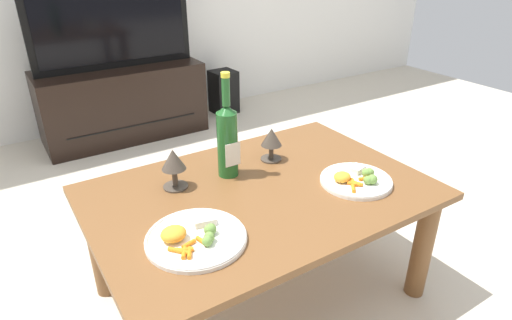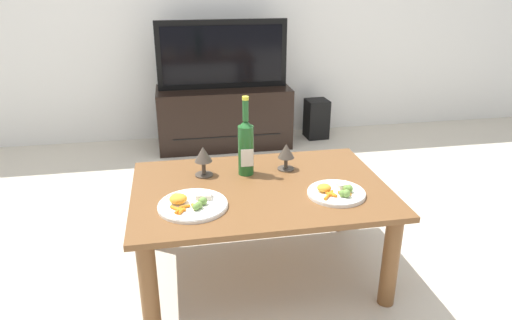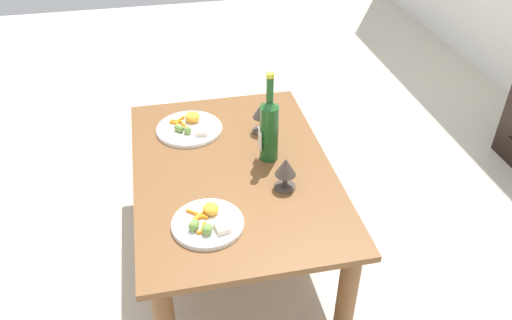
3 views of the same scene
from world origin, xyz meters
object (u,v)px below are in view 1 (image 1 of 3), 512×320
tv_stand (123,102)px  tv_screen (112,26)px  dining_table (261,209)px  goblet_left (173,162)px  wine_bottle (227,138)px  dinner_plate_left (195,237)px  dinner_plate_right (356,179)px  floor_speaker (224,92)px  goblet_right (271,139)px

tv_stand → tv_screen: (0.00, -0.00, 0.49)m
dining_table → goblet_left: size_ratio=7.90×
wine_bottle → dinner_plate_left: bearing=-132.8°
tv_stand → wine_bottle: 1.63m
dining_table → tv_stand: (0.04, 1.75, -0.13)m
tv_screen → dinner_plate_left: 1.93m
dining_table → tv_stand: size_ratio=1.07×
dinner_plate_left → dinner_plate_right: size_ratio=1.15×
goblet_left → dining_table: bearing=-35.8°
tv_screen → wine_bottle: bearing=-92.9°
wine_bottle → goblet_left: (-0.19, 0.02, -0.05)m
floor_speaker → tv_stand: bearing=-179.5°
dining_table → goblet_left: 0.33m
tv_screen → goblet_right: (0.11, -1.58, -0.20)m
wine_bottle → dinner_plate_left: (-0.26, -0.29, -0.13)m
tv_screen → dinner_plate_left: tv_screen is taller
wine_bottle → dining_table: bearing=-75.9°
tv_stand → tv_screen: size_ratio=1.04×
tv_stand → tv_screen: bearing=-90.0°
tv_stand → dinner_plate_right: size_ratio=4.24×
dinner_plate_left → dinner_plate_right: dinner_plate_left is taller
tv_stand → dinner_plate_right: dinner_plate_right is taller
tv_screen → floor_speaker: bearing=3.6°
dinner_plate_right → tv_screen: bearing=97.8°
dining_table → dinner_plate_left: size_ratio=3.94×
dining_table → goblet_left: goblet_left is taller
floor_speaker → goblet_left: size_ratio=2.32×
dining_table → dinner_plate_right: bearing=-24.4°
dining_table → goblet_right: 0.28m
dinner_plate_left → dinner_plate_right: 0.60m
wine_bottle → goblet_left: wine_bottle is taller
floor_speaker → dinner_plate_right: bearing=-108.2°
tv_stand → dinner_plate_right: 1.91m
floor_speaker → goblet_right: (-0.67, -1.63, 0.37)m
floor_speaker → tv_screen: bearing=-179.3°
dining_table → tv_screen: tv_screen is taller
goblet_right → goblet_left: bearing=180.0°
tv_stand → floor_speaker: size_ratio=3.19×
tv_screen → dinner_plate_left: (-0.35, -1.88, -0.27)m
goblet_left → dinner_plate_left: goblet_left is taller
tv_screen → floor_speaker: tv_screen is taller
goblet_right → dining_table: bearing=-133.0°
dinner_plate_right → tv_stand: bearing=97.8°
floor_speaker → dinner_plate_left: 2.26m
wine_bottle → goblet_right: size_ratio=2.88×
dining_table → goblet_right: (0.16, 0.17, 0.16)m
dinner_plate_left → dining_table: bearing=24.0°
dinner_plate_left → tv_screen: bearing=79.5°
dining_table → wine_bottle: wine_bottle is taller
goblet_left → wine_bottle: bearing=-4.6°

